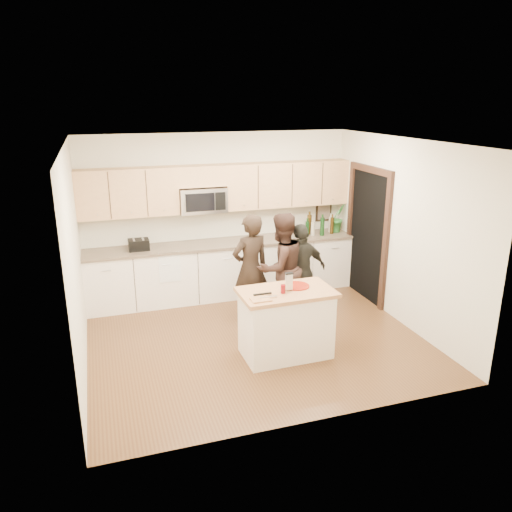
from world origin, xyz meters
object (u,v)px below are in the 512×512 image
object	(u,v)px
woman_left	(250,268)
woman_center	(281,268)
island	(286,323)
toaster	(139,245)
woman_right	(301,271)

from	to	relation	value
woman_left	woman_center	distance (m)	0.45
island	toaster	xyz separation A→B (m)	(-1.61, 2.25, 0.57)
island	woman_right	size ratio (longest dim) A/B	0.83
island	toaster	size ratio (longest dim) A/B	3.83
island	woman_center	bearing A→B (deg)	71.96
toaster	woman_right	bearing A→B (deg)	-27.71
toaster	woman_center	bearing A→B (deg)	-31.81
toaster	woman_center	size ratio (longest dim) A/B	0.19
island	toaster	world-z (taller)	toaster
island	woman_left	world-z (taller)	woman_left
woman_left	woman_center	size ratio (longest dim) A/B	0.99
woman_left	woman_right	world-z (taller)	woman_left
woman_right	toaster	bearing A→B (deg)	-38.30
toaster	woman_center	distance (m)	2.29
island	woman_right	xyz separation A→B (m)	(0.65, 1.06, 0.28)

